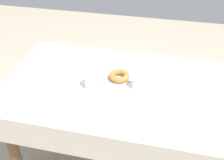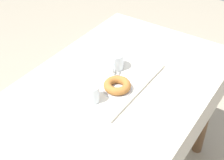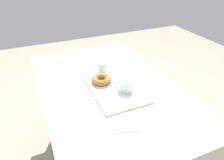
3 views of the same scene
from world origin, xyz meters
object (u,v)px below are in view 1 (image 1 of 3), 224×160
donut_plate_left (119,79)px  dining_table (114,99)px  water_glass_near (139,83)px  serving_tray (107,84)px  tea_mug_left (92,81)px  paper_napkin (59,71)px  sugar_donut_left (119,76)px

donut_plate_left → dining_table: bearing=-126.1°
dining_table → water_glass_near: bearing=-7.5°
serving_tray → water_glass_near: bearing=-0.2°
donut_plate_left → water_glass_near: bearing=-23.8°
water_glass_near → donut_plate_left: bearing=156.2°
serving_tray → donut_plate_left: 0.08m
serving_tray → water_glass_near: 0.19m
tea_mug_left → water_glass_near: bearing=10.3°
dining_table → donut_plate_left: donut_plate_left is taller
water_glass_near → dining_table: bearing=172.5°
paper_napkin → serving_tray: bearing=-12.4°
donut_plate_left → paper_napkin: bearing=177.2°
donut_plate_left → sugar_donut_left: size_ratio=1.07×
water_glass_near → paper_napkin: 0.51m
tea_mug_left → serving_tray: bearing=32.4°
serving_tray → tea_mug_left: (-0.07, -0.05, 0.05)m
tea_mug_left → donut_plate_left: (0.13, 0.10, -0.03)m
serving_tray → tea_mug_left: size_ratio=3.95×
dining_table → paper_napkin: size_ratio=10.10×
sugar_donut_left → paper_napkin: sugar_donut_left is taller
sugar_donut_left → paper_napkin: (-0.38, 0.02, -0.04)m
dining_table → donut_plate_left: bearing=53.9°
tea_mug_left → dining_table: bearing=31.4°
dining_table → paper_napkin: 0.38m
dining_table → donut_plate_left: (0.02, 0.03, 0.13)m
tea_mug_left → paper_napkin: (-0.25, 0.12, -0.05)m
tea_mug_left → donut_plate_left: bearing=37.0°
dining_table → serving_tray: bearing=-151.0°
water_glass_near → sugar_donut_left: 0.13m
paper_napkin → donut_plate_left: bearing=-2.8°
dining_table → paper_napkin: bearing=171.6°
tea_mug_left → sugar_donut_left: 0.17m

